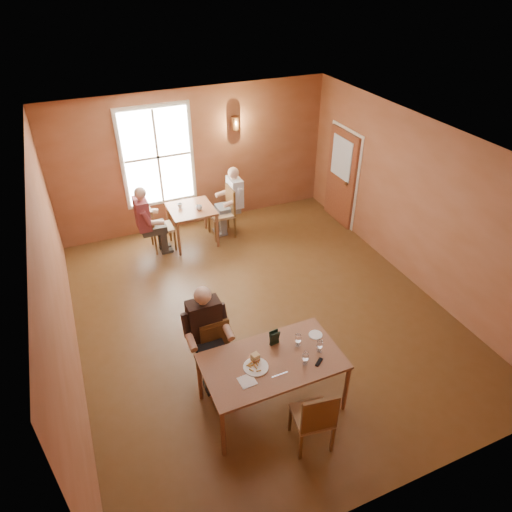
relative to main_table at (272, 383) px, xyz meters
name	(u,v)px	position (x,y,z in m)	size (l,w,h in m)	color
ground	(261,312)	(0.64, 1.82, -0.42)	(6.00, 7.00, 0.01)	brown
wall_back	(195,159)	(0.64, 5.32, 1.08)	(6.00, 0.04, 3.00)	brown
wall_front	(406,413)	(0.64, -1.68, 1.08)	(6.00, 0.04, 3.00)	brown
wall_left	(57,285)	(-2.36, 1.82, 1.08)	(0.04, 7.00, 3.00)	brown
wall_right	(416,203)	(3.64, 1.82, 1.08)	(0.04, 7.00, 3.00)	brown
ceiling	(262,146)	(0.64, 1.82, 2.58)	(6.00, 7.00, 0.04)	white
window	(158,157)	(-0.16, 5.27, 1.28)	(1.36, 0.10, 1.96)	white
door	(341,178)	(3.58, 4.12, 0.63)	(0.12, 1.04, 2.10)	maroon
wall_sconce	(235,123)	(1.54, 5.22, 1.78)	(0.16, 0.16, 0.28)	brown
main_table	(272,383)	(0.00, 0.00, 0.00)	(1.81, 1.02, 0.85)	brown
chair_diner_main	(220,357)	(-0.50, 0.65, 0.06)	(0.43, 0.43, 0.97)	#51311B
diner_main	(220,345)	(-0.50, 0.62, 0.32)	(0.60, 0.60, 1.49)	#3E2D23
chair_empty	(312,414)	(0.21, -0.71, 0.09)	(0.46, 0.46, 1.03)	brown
plate_food	(256,367)	(-0.25, -0.03, 0.44)	(0.32, 0.32, 0.04)	white
sandwich	(255,359)	(-0.21, 0.07, 0.48)	(0.09, 0.09, 0.11)	tan
goblet_a	(298,340)	(0.42, 0.11, 0.53)	(0.08, 0.08, 0.21)	white
goblet_b	(320,346)	(0.63, -0.10, 0.53)	(0.08, 0.08, 0.20)	white
goblet_c	(305,358)	(0.36, -0.21, 0.53)	(0.08, 0.08, 0.20)	silver
menu_stand	(274,338)	(0.15, 0.26, 0.53)	(0.13, 0.07, 0.22)	black
knife	(280,375)	(-0.02, -0.25, 0.43)	(0.22, 0.02, 0.00)	silver
napkin	(247,381)	(-0.43, -0.18, 0.43)	(0.20, 0.20, 0.01)	white
side_plate	(316,335)	(0.74, 0.18, 0.43)	(0.19, 0.19, 0.01)	white
sunglasses	(319,362)	(0.53, -0.27, 0.43)	(0.15, 0.05, 0.02)	black
second_table	(193,225)	(0.25, 4.52, -0.02)	(0.91, 0.91, 0.80)	brown
chair_diner_white	(221,213)	(0.90, 4.52, 0.13)	(0.49, 0.49, 1.10)	#43260D
diner_white	(222,205)	(0.93, 4.52, 0.30)	(0.58, 0.58, 1.44)	white
chair_diner_maroon	(162,227)	(-0.40, 4.52, 0.08)	(0.44, 0.44, 1.00)	brown
diner_maroon	(159,218)	(-0.43, 4.52, 0.30)	(0.58, 0.58, 1.45)	#4F1919
cup_a	(199,208)	(0.38, 4.38, 0.42)	(0.13, 0.13, 0.10)	silver
cup_b	(180,206)	(0.04, 4.62, 0.42)	(0.11, 0.11, 0.10)	white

